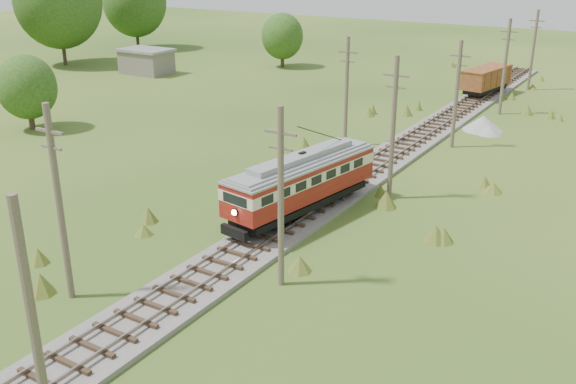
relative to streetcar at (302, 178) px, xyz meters
The scene contains 17 objects.
railbed_main 8.76m from the streetcar, 90.00° to the left, with size 3.60×96.00×0.57m.
streetcar is the anchor object (origin of this frame).
gondola 38.56m from the streetcar, 90.00° to the left, with size 3.63×7.86×2.51m.
gravel_pile 24.97m from the streetcar, 81.18° to the left, with size 3.59×3.81×1.31m.
utility_pole_r_1 20.86m from the streetcar, 81.41° to the right, with size 0.30×0.30×8.80m.
utility_pole_r_2 8.46m from the streetcar, 66.33° to the right, with size 1.60×0.30×8.60m.
utility_pole_r_3 6.71m from the streetcar, 59.67° to the left, with size 1.60×0.30×9.00m.
utility_pole_r_4 18.81m from the streetcar, 80.77° to the left, with size 1.60×0.30×8.40m.
utility_pole_r_5 31.73m from the streetcar, 83.83° to the left, with size 1.60×0.30×8.90m.
utility_pole_r_6 44.63m from the streetcar, 85.88° to the left, with size 1.60×0.30×8.70m.
utility_pole_l_a 14.34m from the streetcar, 107.24° to the right, with size 1.60×0.30×9.00m.
utility_pole_l_b 15.29m from the streetcar, 107.27° to the left, with size 1.60×0.30×8.60m.
tree_left_4 61.33m from the streetcar, 152.20° to the left, with size 11.34×11.34×14.61m.
tree_left_5 71.66m from the streetcar, 141.55° to the left, with size 9.66×9.66×12.44m.
tree_mid_a 50.89m from the streetcar, 123.40° to the left, with size 5.46×5.46×7.03m.
tree_mid_c 30.36m from the streetcar, behind, with size 5.04×5.04×6.49m.
shed 49.69m from the streetcar, 143.62° to the left, with size 6.40×4.40×3.10m.
Camera 1 is at (17.61, -4.61, 14.89)m, focal length 40.00 mm.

